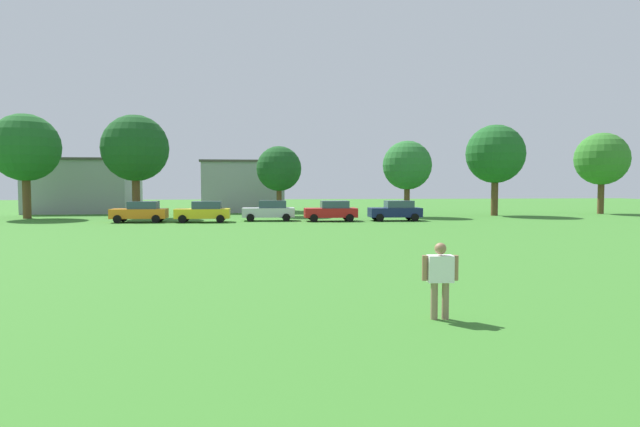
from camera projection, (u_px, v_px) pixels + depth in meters
name	position (u px, v px, depth m)	size (l,w,h in m)	color
ground_plane	(221.00, 242.00, 28.06)	(160.00, 160.00, 0.00)	#387528
adult_bystander	(440.00, 274.00, 11.90)	(0.82, 0.36, 1.73)	#8C7259
parked_car_orange_0	(140.00, 212.00, 42.42)	(4.30, 2.02, 1.68)	orange
parked_car_yellow_1	(204.00, 212.00, 42.56)	(4.30, 2.02, 1.68)	yellow
parked_car_silver_2	(269.00, 210.00, 44.24)	(4.30, 2.02, 1.68)	silver
parked_car_red_3	(332.00, 211.00, 43.78)	(4.30, 2.02, 1.68)	red
parked_car_navy_4	(396.00, 210.00, 44.27)	(4.30, 2.02, 1.68)	#141E4C
tree_far_left	(25.00, 148.00, 46.88)	(5.95, 5.95, 9.27)	brown
tree_left	(135.00, 148.00, 47.56)	(5.94, 5.94, 9.25)	brown
tree_center_left	(279.00, 169.00, 50.52)	(4.28, 4.28, 6.67)	brown
tree_center_right	(407.00, 166.00, 49.32)	(4.54, 4.54, 7.08)	brown
tree_right	(495.00, 154.00, 51.34)	(5.64, 5.64, 8.80)	brown
tree_far_right	(602.00, 159.00, 54.43)	(5.34, 5.34, 8.31)	brown
house_left	(85.00, 186.00, 57.36)	(10.68, 8.46, 5.74)	#9999A3
house_right	(244.00, 186.00, 59.20)	(9.06, 7.04, 5.63)	#9999A3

